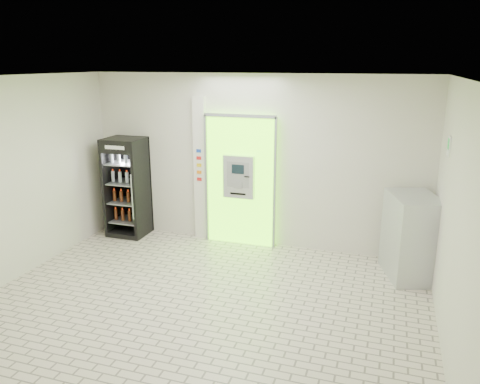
% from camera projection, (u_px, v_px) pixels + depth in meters
% --- Properties ---
extents(ground, '(6.00, 6.00, 0.00)m').
position_uv_depth(ground, '(200.00, 307.00, 6.27)').
color(ground, beige).
rests_on(ground, ground).
extents(room_shell, '(6.00, 6.00, 6.00)m').
position_uv_depth(room_shell, '(196.00, 174.00, 5.78)').
color(room_shell, silver).
rests_on(room_shell, ground).
extents(atm_assembly, '(1.30, 0.24, 2.33)m').
position_uv_depth(atm_assembly, '(241.00, 180.00, 8.23)').
color(atm_assembly, '#6AF213').
rests_on(atm_assembly, ground).
extents(pillar, '(0.22, 0.11, 2.60)m').
position_uv_depth(pillar, '(200.00, 169.00, 8.46)').
color(pillar, silver).
rests_on(pillar, ground).
extents(beverage_cooler, '(0.70, 0.66, 1.84)m').
position_uv_depth(beverage_cooler, '(127.00, 189.00, 8.74)').
color(beverage_cooler, black).
rests_on(beverage_cooler, ground).
extents(steel_cabinet, '(0.91, 1.11, 1.28)m').
position_uv_depth(steel_cabinet, '(411.00, 236.00, 7.05)').
color(steel_cabinet, '#B4B7BD').
rests_on(steel_cabinet, ground).
extents(exit_sign, '(0.02, 0.22, 0.26)m').
position_uv_depth(exit_sign, '(449.00, 146.00, 6.09)').
color(exit_sign, white).
rests_on(exit_sign, room_shell).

